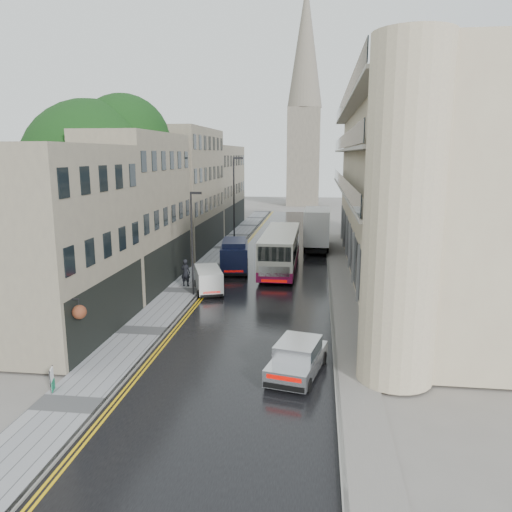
% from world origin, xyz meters
% --- Properties ---
extents(ground, '(200.00, 200.00, 0.00)m').
position_xyz_m(ground, '(0.00, 0.00, 0.00)').
color(ground, slate).
rests_on(ground, ground).
extents(road, '(9.00, 85.00, 0.02)m').
position_xyz_m(road, '(0.00, 27.50, 0.01)').
color(road, black).
rests_on(road, ground).
extents(left_sidewalk, '(2.70, 85.00, 0.12)m').
position_xyz_m(left_sidewalk, '(-5.85, 27.50, 0.06)').
color(left_sidewalk, gray).
rests_on(left_sidewalk, ground).
extents(right_sidewalk, '(1.80, 85.00, 0.12)m').
position_xyz_m(right_sidewalk, '(5.40, 27.50, 0.06)').
color(right_sidewalk, slate).
rests_on(right_sidewalk, ground).
extents(old_shop_row, '(4.50, 56.00, 12.00)m').
position_xyz_m(old_shop_row, '(-9.45, 30.00, 6.00)').
color(old_shop_row, gray).
rests_on(old_shop_row, ground).
extents(modern_block, '(8.00, 40.00, 14.00)m').
position_xyz_m(modern_block, '(10.30, 26.00, 7.00)').
color(modern_block, '#C7B994').
rests_on(modern_block, ground).
extents(church_spire, '(6.40, 6.40, 40.00)m').
position_xyz_m(church_spire, '(0.50, 82.00, 20.00)').
color(church_spire, gray).
rests_on(church_spire, ground).
extents(tree_near, '(10.56, 10.56, 13.89)m').
position_xyz_m(tree_near, '(-12.50, 20.00, 6.95)').
color(tree_near, black).
rests_on(tree_near, ground).
extents(tree_far, '(9.24, 9.24, 12.46)m').
position_xyz_m(tree_far, '(-12.20, 33.00, 6.23)').
color(tree_far, black).
rests_on(tree_far, ground).
extents(cream_bus, '(2.73, 11.90, 3.24)m').
position_xyz_m(cream_bus, '(-0.77, 23.79, 1.64)').
color(cream_bus, beige).
rests_on(cream_bus, road).
extents(white_lorry, '(2.51, 8.14, 4.26)m').
position_xyz_m(white_lorry, '(2.32, 34.39, 2.15)').
color(white_lorry, silver).
rests_on(white_lorry, road).
extents(silver_hatchback, '(2.70, 4.50, 1.58)m').
position_xyz_m(silver_hatchback, '(1.68, 5.32, 0.81)').
color(silver_hatchback, '#B6B7BB').
rests_on(silver_hatchback, road).
extents(white_van, '(2.81, 4.18, 1.74)m').
position_xyz_m(white_van, '(-4.30, 17.81, 0.89)').
color(white_van, silver).
rests_on(white_van, road).
extents(navy_van, '(2.89, 5.65, 2.76)m').
position_xyz_m(navy_van, '(-4.00, 24.05, 1.40)').
color(navy_van, black).
rests_on(navy_van, road).
extents(pedestrian, '(0.82, 0.62, 2.01)m').
position_xyz_m(pedestrian, '(-5.95, 20.34, 1.12)').
color(pedestrian, black).
rests_on(pedestrian, left_sidewalk).
extents(lamp_post_near, '(0.80, 0.25, 7.02)m').
position_xyz_m(lamp_post_near, '(-4.85, 18.24, 3.63)').
color(lamp_post_near, black).
rests_on(lamp_post_near, left_sidewalk).
extents(lamp_post_far, '(1.04, 0.31, 9.15)m').
position_xyz_m(lamp_post_far, '(-5.05, 36.35, 4.70)').
color(lamp_post_far, black).
rests_on(lamp_post_far, left_sidewalk).
extents(estate_sign, '(0.25, 0.56, 0.93)m').
position_xyz_m(estate_sign, '(-7.05, 3.59, 0.59)').
color(estate_sign, silver).
rests_on(estate_sign, left_sidewalk).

